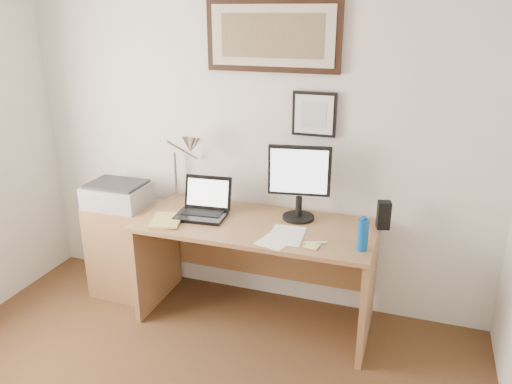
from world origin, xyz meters
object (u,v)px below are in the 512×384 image
at_px(lcd_monitor, 299,179).
at_px(printer, 117,194).
at_px(water_bottle, 363,235).
at_px(laptop, 203,207).
at_px(book, 152,220).
at_px(desk, 259,249).
at_px(side_cabinet, 127,249).

height_order(lcd_monitor, printer, lcd_monitor).
bearing_deg(water_bottle, laptop, 170.30).
xyz_separation_m(book, printer, (-0.42, 0.23, 0.06)).
relative_size(water_bottle, laptop, 0.54).
bearing_deg(desk, water_bottle, -19.13).
bearing_deg(laptop, book, -141.96).
distance_m(side_cabinet, laptop, 0.81).
bearing_deg(laptop, water_bottle, -9.70).
bearing_deg(water_bottle, desk, 160.87).
bearing_deg(lcd_monitor, desk, -162.00).
bearing_deg(laptop, printer, 179.11).
xyz_separation_m(water_bottle, laptop, (-1.13, 0.19, -0.04)).
bearing_deg(side_cabinet, book, -32.11).
xyz_separation_m(desk, printer, (-1.10, -0.05, 0.30)).
height_order(water_bottle, laptop, laptop).
relative_size(water_bottle, book, 0.73).
bearing_deg(laptop, side_cabinet, 177.80).
height_order(water_bottle, desk, water_bottle).
height_order(desk, lcd_monitor, lcd_monitor).
distance_m(water_bottle, printer, 1.84).
height_order(desk, printer, printer).
bearing_deg(side_cabinet, desk, 1.89).
xyz_separation_m(water_bottle, desk, (-0.73, 0.25, -0.33)).
bearing_deg(water_bottle, book, -178.84).
xyz_separation_m(lcd_monitor, printer, (-1.35, -0.13, -0.22)).
relative_size(water_bottle, lcd_monitor, 0.37).
height_order(laptop, printer, laptop).
relative_size(book, desk, 0.17).
xyz_separation_m(side_cabinet, lcd_monitor, (1.32, 0.12, 0.68)).
bearing_deg(book, side_cabinet, 147.89).
bearing_deg(lcd_monitor, side_cabinet, -174.93).
bearing_deg(lcd_monitor, water_bottle, -35.07).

